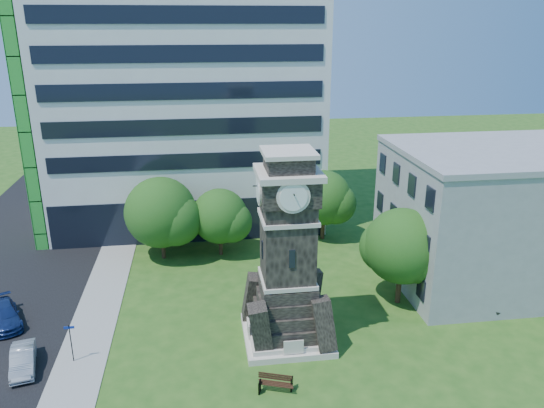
{
  "coord_description": "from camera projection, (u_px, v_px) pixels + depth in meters",
  "views": [
    {
      "loc": [
        -2.0,
        -26.77,
        19.1
      ],
      "look_at": [
        2.82,
        7.46,
        7.16
      ],
      "focal_mm": 35.0,
      "sensor_mm": 36.0,
      "label": 1
    }
  ],
  "objects": [
    {
      "name": "tree_nc",
      "position": [
        221.0,
        218.0,
        44.76
      ],
      "size": [
        5.17,
        4.7,
        5.88
      ],
      "rotation": [
        0.0,
        0.0,
        -0.42
      ],
      "color": "#332114",
      "rests_on": "ground"
    },
    {
      "name": "car_east_lot",
      "position": [
        465.0,
        300.0,
        36.9
      ],
      "size": [
        5.6,
        3.95,
        1.42
      ],
      "primitive_type": "imported",
      "rotation": [
        0.0,
        0.0,
        1.22
      ],
      "color": "#4A4B4F",
      "rests_on": "ground"
    },
    {
      "name": "street_sign",
      "position": [
        71.0,
        339.0,
        30.91
      ],
      "size": [
        0.59,
        0.06,
        2.46
      ],
      "rotation": [
        0.0,
        0.0,
        0.03
      ],
      "color": "black",
      "rests_on": "ground"
    },
    {
      "name": "car_street_mid",
      "position": [
        23.0,
        360.0,
        30.58
      ],
      "size": [
        2.06,
        3.84,
        1.2
      ],
      "primitive_type": "imported",
      "rotation": [
        0.0,
        0.0,
        0.23
      ],
      "color": "#94969B",
      "rests_on": "ground"
    },
    {
      "name": "park_bench",
      "position": [
        276.0,
        382.0,
        28.8
      ],
      "size": [
        1.87,
        0.5,
        0.97
      ],
      "rotation": [
        0.0,
        0.0,
        -0.34
      ],
      "color": "black",
      "rests_on": "ground"
    },
    {
      "name": "office_tall",
      "position": [
        183.0,
        75.0,
        50.67
      ],
      "size": [
        26.2,
        15.11,
        28.6
      ],
      "color": "white",
      "rests_on": "ground"
    },
    {
      "name": "clock_tower",
      "position": [
        287.0,
        262.0,
        32.09
      ],
      "size": [
        5.4,
        5.4,
        12.22
      ],
      "color": "beige",
      "rests_on": "ground"
    },
    {
      "name": "tree_ne",
      "position": [
        324.0,
        199.0,
        47.98
      ],
      "size": [
        5.5,
        5.0,
        6.5
      ],
      "rotation": [
        0.0,
        0.0,
        0.24
      ],
      "color": "#332114",
      "rests_on": "ground"
    },
    {
      "name": "ground",
      "position": [
        243.0,
        360.0,
        31.55
      ],
      "size": [
        160.0,
        160.0,
        0.0
      ],
      "primitive_type": "plane",
      "color": "#255117",
      "rests_on": "ground"
    },
    {
      "name": "tree_east",
      "position": [
        403.0,
        248.0,
        36.73
      ],
      "size": [
        5.84,
        5.31,
        7.03
      ],
      "rotation": [
        0.0,
        0.0,
        0.35
      ],
      "color": "#332114",
      "rests_on": "ground"
    },
    {
      "name": "car_street_north",
      "position": [
        4.0,
        315.0,
        35.12
      ],
      "size": [
        3.54,
        4.83,
        1.3
      ],
      "primitive_type": "imported",
      "rotation": [
        0.0,
        0.0,
        0.44
      ],
      "color": "navy",
      "rests_on": "ground"
    },
    {
      "name": "tree_nw",
      "position": [
        162.0,
        214.0,
        43.9
      ],
      "size": [
        6.51,
        5.92,
        7.09
      ],
      "rotation": [
        0.0,
        0.0,
        0.12
      ],
      "color": "#332114",
      "rests_on": "ground"
    },
    {
      "name": "sidewalk",
      "position": [
        93.0,
        326.0,
        34.97
      ],
      "size": [
        3.0,
        70.0,
        0.06
      ],
      "primitive_type": "cube",
      "color": "gray",
      "rests_on": "ground"
    },
    {
      "name": "office_low",
      "position": [
        496.0,
        216.0,
        39.97
      ],
      "size": [
        15.2,
        12.2,
        10.4
      ],
      "color": "#9A9C9F",
      "rests_on": "ground"
    }
  ]
}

